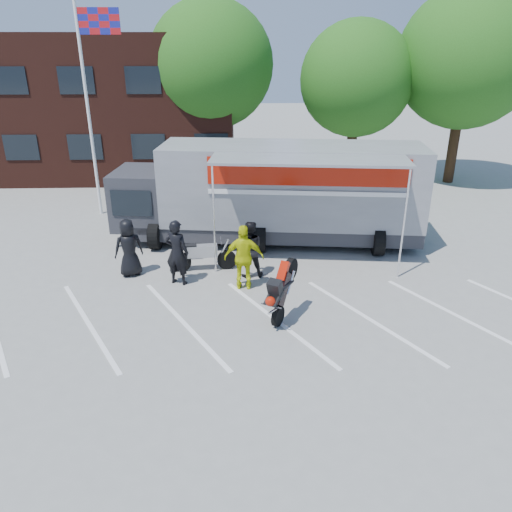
{
  "coord_description": "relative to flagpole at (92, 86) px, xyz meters",
  "views": [
    {
      "loc": [
        -0.74,
        -10.11,
        6.63
      ],
      "look_at": [
        -0.29,
        2.23,
        1.3
      ],
      "focal_mm": 35.0,
      "sensor_mm": 36.0,
      "label": 1
    }
  ],
  "objects": [
    {
      "name": "spectator_hivis",
      "position": [
        5.64,
        -7.1,
        -4.09
      ],
      "size": [
        1.15,
        0.52,
        1.93
      ],
      "primitive_type": "imported",
      "rotation": [
        0.0,
        0.0,
        3.1
      ],
      "color": "#D0DB0B",
      "rests_on": "ground"
    },
    {
      "name": "parked_motorcycle",
      "position": [
        4.4,
        -5.8,
        -5.05
      ],
      "size": [
        2.12,
        0.87,
        1.08
      ],
      "primitive_type": null,
      "rotation": [
        0.0,
        0.0,
        1.66
      ],
      "color": "#A9A9AE",
      "rests_on": "ground"
    },
    {
      "name": "flagpole",
      "position": [
        0.0,
        0.0,
        0.0
      ],
      "size": [
        1.61,
        0.12,
        8.0
      ],
      "color": "white",
      "rests_on": "ground"
    },
    {
      "name": "office_building",
      "position": [
        -3.76,
        8.0,
        -1.55
      ],
      "size": [
        18.0,
        8.0,
        7.0
      ],
      "primitive_type": "cube",
      "color": "#421D15",
      "rests_on": "ground"
    },
    {
      "name": "tree_left",
      "position": [
        4.24,
        6.0,
        0.51
      ],
      "size": [
        6.12,
        6.12,
        8.64
      ],
      "color": "#382314",
      "rests_on": "ground"
    },
    {
      "name": "spectator_leather_c",
      "position": [
        5.8,
        -6.29,
        -4.17
      ],
      "size": [
        0.92,
        0.75,
        1.77
      ],
      "primitive_type": "imported",
      "rotation": [
        0.0,
        0.0,
        3.24
      ],
      "color": "black",
      "rests_on": "ground"
    },
    {
      "name": "spectator_leather_b",
      "position": [
        3.69,
        -6.71,
        -4.06
      ],
      "size": [
        0.84,
        0.7,
        1.98
      ],
      "primitive_type": "imported",
      "rotation": [
        0.0,
        0.0,
        2.78
      ],
      "color": "black",
      "rests_on": "ground"
    },
    {
      "name": "tree_right",
      "position": [
        16.24,
        4.5,
        0.82
      ],
      "size": [
        6.46,
        6.46,
        9.12
      ],
      "color": "#382314",
      "rests_on": "ground"
    },
    {
      "name": "transporter_truck",
      "position": [
        6.84,
        -3.39,
        -5.05
      ],
      "size": [
        11.31,
        6.35,
        3.44
      ],
      "primitive_type": null,
      "rotation": [
        0.0,
        0.0,
        -0.11
      ],
      "color": "gray",
      "rests_on": "ground"
    },
    {
      "name": "parking_bay_lines",
      "position": [
        6.24,
        -9.0,
        -5.05
      ],
      "size": [
        18.09,
        13.33,
        0.01
      ],
      "primitive_type": "cube",
      "rotation": [
        0.0,
        0.0,
        0.52
      ],
      "color": "white",
      "rests_on": "ground"
    },
    {
      "name": "spectator_leather_a",
      "position": [
        2.17,
        -6.07,
        -4.16
      ],
      "size": [
        1.03,
        0.86,
        1.79
      ],
      "primitive_type": "imported",
      "rotation": [
        0.0,
        0.0,
        3.54
      ],
      "color": "black",
      "rests_on": "ground"
    },
    {
      "name": "ground",
      "position": [
        6.24,
        -10.0,
        -5.05
      ],
      "size": [
        100.0,
        100.0,
        0.0
      ],
      "primitive_type": "plane",
      "color": "gray",
      "rests_on": "ground"
    },
    {
      "name": "stunt_bike_rider",
      "position": [
        6.74,
        -8.73,
        -5.05
      ],
      "size": [
        1.37,
        1.66,
        1.77
      ],
      "primitive_type": null,
      "rotation": [
        0.0,
        0.0,
        -0.52
      ],
      "color": "black",
      "rests_on": "ground"
    },
    {
      "name": "tree_mid",
      "position": [
        11.24,
        5.0,
        -0.11
      ],
      "size": [
        5.44,
        5.44,
        7.68
      ],
      "color": "#382314",
      "rests_on": "ground"
    }
  ]
}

